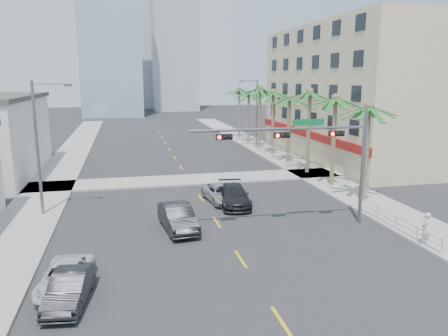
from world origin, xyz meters
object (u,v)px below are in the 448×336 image
traffic_signal_mast (317,147)px  car_lane_right (234,196)px  pedestrian (425,229)px  car_parked_far (66,277)px  car_lane_left (178,217)px  car_lane_center (222,193)px  car_parked_mid (70,288)px

traffic_signal_mast → car_lane_right: traffic_signal_mast is taller
pedestrian → car_lane_right: bearing=-91.1°
car_lane_right → car_parked_far: bearing=-127.4°
traffic_signal_mast → car_lane_left: 9.51m
car_lane_center → pedestrian: pedestrian is taller
pedestrian → car_parked_far: bearing=-37.8°
traffic_signal_mast → car_lane_right: (-3.77, 5.54, -4.32)m
pedestrian → car_lane_left: bearing=-64.7°
traffic_signal_mast → car_parked_far: bearing=-159.0°
car_parked_far → car_lane_center: size_ratio=0.91×
car_parked_far → pedestrian: pedestrian is taller
car_parked_far → car_lane_center: car_lane_center is taller
traffic_signal_mast → car_parked_far: traffic_signal_mast is taller
car_lane_center → pedestrian: 14.38m
car_lane_center → car_lane_right: car_lane_right is taller
traffic_signal_mast → car_lane_center: traffic_signal_mast is taller
car_parked_mid → pedestrian: pedestrian is taller
car_parked_mid → car_lane_left: 9.61m
car_lane_right → pedestrian: 13.09m
traffic_signal_mast → car_parked_mid: (-13.83, -6.69, -4.40)m
traffic_signal_mast → car_lane_left: (-8.40, 1.24, -4.27)m
car_parked_mid → car_lane_right: 15.84m
traffic_signal_mast → car_parked_mid: traffic_signal_mast is taller
car_parked_mid → car_parked_far: 1.30m
car_lane_right → car_parked_mid: bearing=-123.5°
car_parked_far → car_lane_left: (5.74, 6.67, 0.19)m
car_lane_center → car_lane_right: bearing=-67.4°
traffic_signal_mast → pedestrian: size_ratio=6.08×
traffic_signal_mast → pedestrian: (4.52, -4.58, -4.00)m
traffic_signal_mast → car_parked_far: (-14.14, -5.44, -4.47)m
traffic_signal_mast → pedestrian: traffic_signal_mast is taller
car_parked_mid → pedestrian: bearing=14.1°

